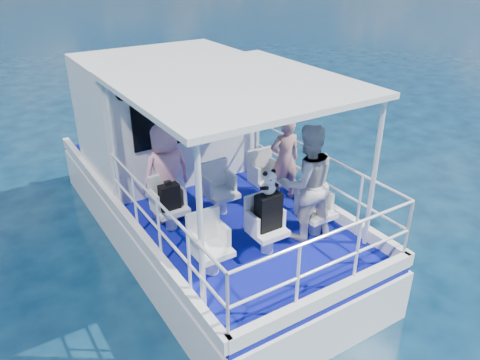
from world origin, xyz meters
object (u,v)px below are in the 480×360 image
Objects in this scene: passenger_port_fwd at (167,173)px; backpack_center at (268,212)px; passenger_stbd_aft at (307,183)px; panda at (269,182)px.

backpack_center is (0.81, -1.58, -0.16)m from passenger_port_fwd.
passenger_stbd_aft is 3.32× the size of backpack_center.
passenger_port_fwd is 4.59× the size of panda.
backpack_center is at bearing -117.36° from panda.
passenger_port_fwd is 1.78m from panda.
passenger_stbd_aft is at bearing 3.48° from backpack_center.
panda reaches higher than backpack_center.
passenger_stbd_aft is 5.07× the size of panda.
backpack_center is (-0.70, -0.04, -0.24)m from passenger_stbd_aft.
passenger_port_fwd is 3.00× the size of backpack_center.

